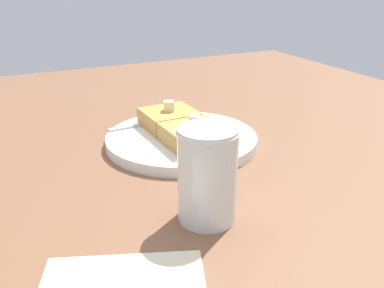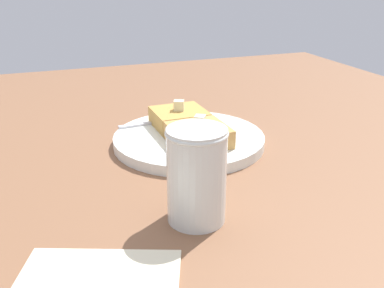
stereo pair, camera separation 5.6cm
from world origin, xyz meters
TOP-DOWN VIEW (x-y plane):
  - table_surface at (0.00, 0.00)cm, footprint 129.73×129.73cm
  - plate at (-3.87, 3.06)cm, footprint 23.55×23.55cm
  - toast_slice_left at (-8.17, 2.93)cm, footprint 8.16×8.51cm
  - toast_slice_middle at (0.43, 3.19)cm, footprint 8.16×8.51cm
  - butter_pat_primary at (-8.16, 2.87)cm, footprint 2.00×2.08cm
  - butter_pat_secondary at (-0.32, 3.40)cm, footprint 2.17×2.12cm
  - fork at (-10.87, 2.28)cm, footprint 2.42×16.06cm
  - syrup_jar at (16.69, -3.34)cm, footprint 6.63×6.63cm

SIDE VIEW (x-z plane):
  - table_surface at x=0.00cm, z-range 0.00..2.10cm
  - plate at x=-3.87cm, z-range 2.23..3.83cm
  - fork at x=-10.87cm, z-range 3.69..4.05cm
  - toast_slice_left at x=-8.17cm, z-range 3.69..6.42cm
  - toast_slice_middle at x=0.43cm, z-range 3.69..6.42cm
  - syrup_jar at x=16.69cm, z-range 1.85..12.50cm
  - butter_pat_primary at x=-8.16cm, z-range 6.42..8.05cm
  - butter_pat_secondary at x=-0.32cm, z-range 6.42..8.05cm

